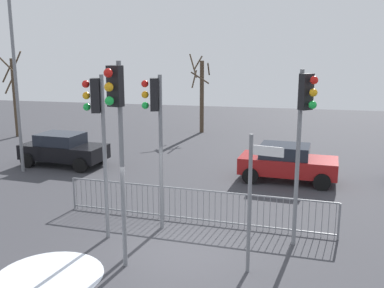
{
  "coord_description": "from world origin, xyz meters",
  "views": [
    {
      "loc": [
        2.71,
        -10.2,
        5.16
      ],
      "look_at": [
        -0.37,
        3.24,
        2.19
      ],
      "focal_mm": 41.06,
      "sensor_mm": 36.0,
      "label": 1
    }
  ],
  "objects_px": {
    "direction_sign_post": "(252,198)",
    "car_black_trailing": "(63,149)",
    "traffic_light_rear_right": "(98,121)",
    "car_red_mid": "(287,162)",
    "traffic_light_foreground_left": "(304,120)",
    "traffic_light_mid_right": "(155,118)",
    "bare_tree_left": "(15,95)",
    "street_lamp": "(14,56)",
    "bare_tree_right": "(201,93)",
    "traffic_light_foreground_right": "(117,121)"
  },
  "relations": [
    {
      "from": "direction_sign_post",
      "to": "car_black_trailing",
      "type": "bearing_deg",
      "value": 152.12
    },
    {
      "from": "traffic_light_rear_right",
      "to": "car_red_mid",
      "type": "bearing_deg",
      "value": -50.1
    },
    {
      "from": "traffic_light_rear_right",
      "to": "car_black_trailing",
      "type": "xyz_separation_m",
      "value": [
        -5.02,
        6.94,
        -2.56
      ]
    },
    {
      "from": "traffic_light_foreground_left",
      "to": "car_black_trailing",
      "type": "xyz_separation_m",
      "value": [
        -10.33,
        6.3,
        -2.67
      ]
    },
    {
      "from": "traffic_light_rear_right",
      "to": "traffic_light_mid_right",
      "type": "distance_m",
      "value": 1.61
    },
    {
      "from": "traffic_light_mid_right",
      "to": "car_black_trailing",
      "type": "distance_m",
      "value": 9.04
    },
    {
      "from": "car_red_mid",
      "to": "bare_tree_left",
      "type": "bearing_deg",
      "value": 164.87
    },
    {
      "from": "traffic_light_foreground_left",
      "to": "street_lamp",
      "type": "distance_m",
      "value": 12.67
    },
    {
      "from": "bare_tree_left",
      "to": "car_black_trailing",
      "type": "bearing_deg",
      "value": -42.31
    },
    {
      "from": "car_red_mid",
      "to": "bare_tree_right",
      "type": "xyz_separation_m",
      "value": [
        -5.5,
        9.6,
        1.74
      ]
    },
    {
      "from": "traffic_light_rear_right",
      "to": "street_lamp",
      "type": "bearing_deg",
      "value": 34.11
    },
    {
      "from": "car_black_trailing",
      "to": "street_lamp",
      "type": "xyz_separation_m",
      "value": [
        -1.22,
        -1.33,
        4.16
      ]
    },
    {
      "from": "car_black_trailing",
      "to": "traffic_light_foreground_right",
      "type": "bearing_deg",
      "value": -48.78
    },
    {
      "from": "traffic_light_foreground_left",
      "to": "car_black_trailing",
      "type": "height_order",
      "value": "traffic_light_foreground_left"
    },
    {
      "from": "traffic_light_rear_right",
      "to": "bare_tree_left",
      "type": "distance_m",
      "value": 16.88
    },
    {
      "from": "direction_sign_post",
      "to": "traffic_light_mid_right",
      "type": "bearing_deg",
      "value": 158.3
    },
    {
      "from": "street_lamp",
      "to": "bare_tree_right",
      "type": "distance_m",
      "value": 12.36
    },
    {
      "from": "traffic_light_rear_right",
      "to": "traffic_light_foreground_left",
      "type": "distance_m",
      "value": 5.35
    },
    {
      "from": "traffic_light_foreground_left",
      "to": "direction_sign_post",
      "type": "bearing_deg",
      "value": 13.75
    },
    {
      "from": "traffic_light_rear_right",
      "to": "traffic_light_foreground_right",
      "type": "height_order",
      "value": "traffic_light_foreground_right"
    },
    {
      "from": "car_black_trailing",
      "to": "direction_sign_post",
      "type": "bearing_deg",
      "value": -35.87
    },
    {
      "from": "traffic_light_foreground_left",
      "to": "car_red_mid",
      "type": "distance_m",
      "value": 6.67
    },
    {
      "from": "traffic_light_foreground_right",
      "to": "street_lamp",
      "type": "xyz_separation_m",
      "value": [
        -7.44,
        7.16,
        1.33
      ]
    },
    {
      "from": "traffic_light_rear_right",
      "to": "car_red_mid",
      "type": "relative_size",
      "value": 1.15
    },
    {
      "from": "traffic_light_rear_right",
      "to": "bare_tree_right",
      "type": "distance_m",
      "value": 16.36
    },
    {
      "from": "street_lamp",
      "to": "direction_sign_post",
      "type": "bearing_deg",
      "value": -32.53
    },
    {
      "from": "traffic_light_foreground_left",
      "to": "bare_tree_left",
      "type": "xyz_separation_m",
      "value": [
        -16.53,
        11.95,
        -0.9
      ]
    },
    {
      "from": "bare_tree_left",
      "to": "traffic_light_mid_right",
      "type": "bearing_deg",
      "value": -42.88
    },
    {
      "from": "traffic_light_mid_right",
      "to": "car_black_trailing",
      "type": "bearing_deg",
      "value": 28.84
    },
    {
      "from": "car_red_mid",
      "to": "bare_tree_left",
      "type": "xyz_separation_m",
      "value": [
        -16.15,
        5.85,
        1.77
      ]
    },
    {
      "from": "direction_sign_post",
      "to": "street_lamp",
      "type": "bearing_deg",
      "value": 160.48
    },
    {
      "from": "traffic_light_foreground_left",
      "to": "direction_sign_post",
      "type": "distance_m",
      "value": 2.56
    },
    {
      "from": "traffic_light_foreground_left",
      "to": "bare_tree_left",
      "type": "distance_m",
      "value": 20.42
    },
    {
      "from": "traffic_light_foreground_right",
      "to": "car_red_mid",
      "type": "distance_m",
      "value": 9.52
    },
    {
      "from": "traffic_light_foreground_right",
      "to": "car_red_mid",
      "type": "relative_size",
      "value": 1.25
    },
    {
      "from": "traffic_light_foreground_right",
      "to": "bare_tree_left",
      "type": "distance_m",
      "value": 18.84
    },
    {
      "from": "traffic_light_foreground_left",
      "to": "traffic_light_foreground_right",
      "type": "distance_m",
      "value": 4.67
    },
    {
      "from": "traffic_light_foreground_left",
      "to": "car_red_mid",
      "type": "xyz_separation_m",
      "value": [
        -0.39,
        6.1,
        -2.67
      ]
    },
    {
      "from": "bare_tree_right",
      "to": "street_lamp",
      "type": "bearing_deg",
      "value": -117.86
    },
    {
      "from": "traffic_light_foreground_right",
      "to": "street_lamp",
      "type": "bearing_deg",
      "value": -33.17
    },
    {
      "from": "traffic_light_foreground_left",
      "to": "bare_tree_right",
      "type": "height_order",
      "value": "bare_tree_right"
    },
    {
      "from": "car_black_trailing",
      "to": "traffic_light_foreground_left",
      "type": "bearing_deg",
      "value": -26.37
    },
    {
      "from": "car_red_mid",
      "to": "car_black_trailing",
      "type": "bearing_deg",
      "value": -176.4
    },
    {
      "from": "bare_tree_left",
      "to": "traffic_light_foreground_right",
      "type": "bearing_deg",
      "value": -48.71
    },
    {
      "from": "traffic_light_mid_right",
      "to": "bare_tree_right",
      "type": "relative_size",
      "value": 0.91
    },
    {
      "from": "car_red_mid",
      "to": "traffic_light_rear_right",
      "type": "bearing_deg",
      "value": -121.4
    },
    {
      "from": "traffic_light_mid_right",
      "to": "car_black_trailing",
      "type": "relative_size",
      "value": 1.14
    },
    {
      "from": "car_black_trailing",
      "to": "traffic_light_rear_right",
      "type": "bearing_deg",
      "value": -49.12
    },
    {
      "from": "car_red_mid",
      "to": "direction_sign_post",
      "type": "bearing_deg",
      "value": -90.44
    },
    {
      "from": "direction_sign_post",
      "to": "traffic_light_foreground_left",
      "type": "bearing_deg",
      "value": 69.98
    }
  ]
}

